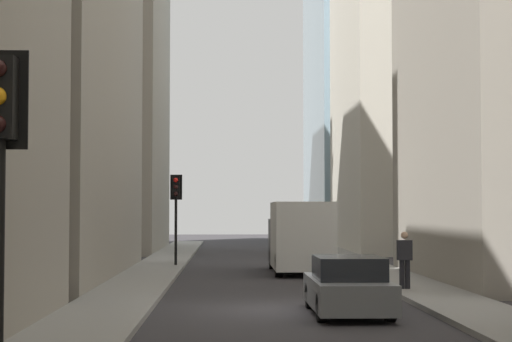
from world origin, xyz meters
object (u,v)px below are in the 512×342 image
Objects in this scene: traffic_light_foreground at (0,149)px; pedestrian at (405,258)px; delivery_truck at (300,237)px; hatchback_grey at (348,287)px; traffic_light_midblock at (176,198)px.

pedestrian is at bearing -24.96° from traffic_light_foreground.
delivery_truck is 26.20m from traffic_light_foreground.
pedestrian reaches higher than hatchback_grey.
traffic_light_midblock is (2.98, 5.18, 1.58)m from delivery_truck.
traffic_light_midblock reaches higher than delivery_truck.
traffic_light_foreground is 2.40× the size of pedestrian.
traffic_light_foreground reaches higher than delivery_truck.
hatchback_grey is at bearing 155.06° from pedestrian.
traffic_light_foreground reaches higher than hatchback_grey.
traffic_light_foreground reaches higher than pedestrian.
traffic_light_midblock is at bearing -0.38° from traffic_light_foreground.
delivery_truck is 6.18m from traffic_light_midblock.
hatchback_grey is (-14.05, 0.00, -0.80)m from delivery_truck.
delivery_truck is 14.07m from hatchback_grey.
traffic_light_foreground is (-11.54, 5.37, 2.54)m from hatchback_grey.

